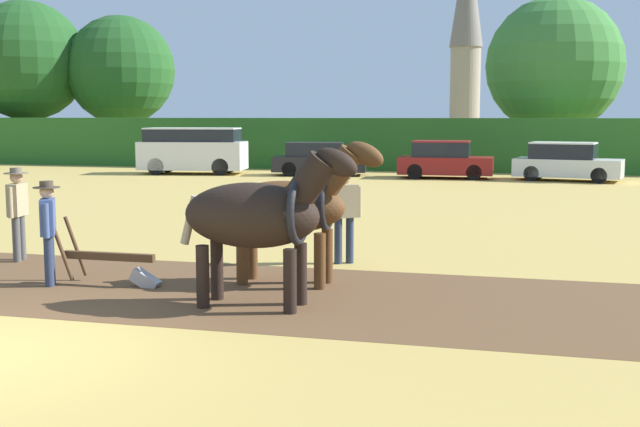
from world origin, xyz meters
The scene contains 16 objects.
plowed_furrow_strip centered at (-2.11, 3.70, 0.00)m, with size 28.67×4.24×0.01m, color brown.
hedgerow centered at (0.00, 31.02, 1.25)m, with size 79.61×1.70×2.50m, color #286023.
tree_far_left centered at (-22.90, 33.88, 5.78)m, with size 6.88×6.88×9.23m.
tree_left centered at (-17.74, 35.55, 5.25)m, with size 6.31×6.31×8.42m.
tree_center_left centered at (6.64, 35.11, 5.12)m, with size 6.81×6.81×8.53m.
church_spire centered at (-0.53, 66.83, 10.13)m, with size 2.98×2.98×19.36m.
draft_horse_lead_left centered at (2.30, 2.97, 1.28)m, with size 2.60×0.96×2.28m.
draft_horse_lead_right centered at (2.30, 4.51, 1.23)m, with size 2.67×0.87×2.32m.
plow centered at (-0.31, 3.71, 0.32)m, with size 1.75×0.46×1.13m.
farmer_at_plow centered at (-1.31, 3.44, 0.94)m, with size 0.41×0.57×1.63m.
farmer_beside_team centered at (2.67, 6.44, 0.99)m, with size 0.58×0.43×1.70m.
farmer_onlooker_right centered at (-3.08, 5.15, 0.99)m, with size 0.43×0.65×1.70m.
parked_van centered at (-9.05, 26.16, 1.07)m, with size 4.94×2.70×2.07m.
parked_car_left centered at (-3.37, 26.81, 0.70)m, with size 4.32×2.51×1.45m.
parked_car_center_left centered at (2.20, 26.59, 0.75)m, with size 3.94×1.92×1.57m.
parked_car_center centered at (7.10, 26.54, 0.74)m, with size 4.41×2.52×1.55m.
Camera 1 is at (5.94, -7.27, 2.63)m, focal length 45.00 mm.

